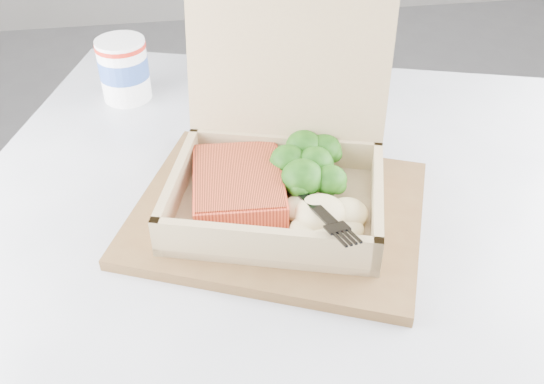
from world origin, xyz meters
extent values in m
plane|color=gray|center=(0.00, 0.00, 0.00)|extent=(4.00, 4.00, 0.00)
cube|color=#B9BBC4|center=(-0.63, -0.40, 0.71)|extent=(1.00, 1.00, 0.03)
cube|color=brown|center=(-0.65, -0.40, 0.74)|extent=(0.40, 0.36, 0.01)
cube|color=tan|center=(-0.65, -0.40, 0.75)|extent=(0.27, 0.24, 0.01)
cube|color=tan|center=(-0.76, -0.37, 0.77)|extent=(0.06, 0.18, 0.05)
cube|color=tan|center=(-0.54, -0.43, 0.77)|extent=(0.06, 0.18, 0.05)
cube|color=tan|center=(-0.67, -0.48, 0.77)|extent=(0.23, 0.08, 0.05)
cube|color=tan|center=(-0.63, -0.32, 0.77)|extent=(0.23, 0.08, 0.05)
cube|color=tan|center=(-0.62, -0.30, 0.87)|extent=(0.23, 0.10, 0.18)
cube|color=#F55530|center=(-0.69, -0.38, 0.77)|extent=(0.11, 0.14, 0.03)
ellipsoid|color=#F4E19E|center=(-0.61, -0.44, 0.77)|extent=(0.09, 0.08, 0.03)
cube|color=black|center=(-0.63, -0.38, 0.78)|extent=(0.03, 0.11, 0.03)
cube|color=black|center=(-0.61, -0.46, 0.78)|extent=(0.03, 0.05, 0.01)
cylinder|color=white|center=(-0.83, -0.08, 0.77)|extent=(0.07, 0.07, 0.09)
cylinder|color=#3051A6|center=(-0.83, -0.08, 0.78)|extent=(0.07, 0.07, 0.03)
cylinder|color=red|center=(-0.83, -0.08, 0.81)|extent=(0.07, 0.07, 0.01)
cube|color=white|center=(-0.61, -0.21, 0.73)|extent=(0.10, 0.16, 0.00)
camera|label=1|loc=(-0.74, -0.92, 1.18)|focal=40.00mm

